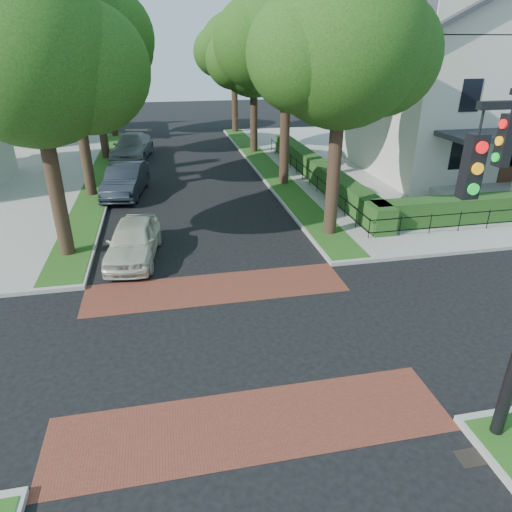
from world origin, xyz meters
The scene contains 21 objects.
ground centered at (0.00, 0.00, 0.00)m, with size 120.00×120.00×0.00m, color black.
sidewalk_ne centered at (19.50, 19.00, 0.07)m, with size 30.00×30.00×0.15m, color gray.
crosswalk_far centered at (0.00, 3.20, 0.01)m, with size 9.00×2.20×0.01m, color brown.
crosswalk_near centered at (0.00, -3.20, 0.01)m, with size 9.00×2.20×0.01m, color brown.
storm_drain centered at (4.30, -5.00, 0.01)m, with size 0.65×0.45×0.01m, color black.
grass_strip_ne centered at (5.40, 19.10, 0.16)m, with size 1.60×29.80×0.02m, color #184D16.
grass_strip_nw centered at (-5.40, 19.10, 0.16)m, with size 1.60×29.80×0.02m, color #184D16.
tree_right_near centered at (5.60, 7.24, 7.63)m, with size 7.75×6.67×10.66m.
tree_right_mid centered at (5.61, 15.25, 7.99)m, with size 8.25×7.09×11.22m.
tree_right_far centered at (5.60, 24.22, 6.91)m, with size 7.25×6.23×9.74m.
tree_right_back centered at (5.60, 33.23, 7.27)m, with size 7.50×6.45×10.20m.
tree_left_near centered at (-5.40, 7.23, 7.27)m, with size 7.50×6.45×10.20m.
tree_left_mid centered at (-5.39, 15.24, 8.34)m, with size 8.00×6.88×11.48m.
tree_left_far centered at (-5.40, 24.22, 7.12)m, with size 7.00×6.02×9.86m.
tree_left_back centered at (-5.40, 33.24, 7.41)m, with size 7.75×6.66×10.44m.
hedge_main_road centered at (7.70, 15.00, 0.75)m, with size 1.00×18.00×1.20m, color #1B4216.
fence_main_road centered at (6.90, 15.00, 0.60)m, with size 0.06×18.00×0.90m, color black, non-canonical shape.
house_victorian centered at (17.51, 15.92, 6.02)m, with size 13.00×13.05×12.48m.
parked_car_front centered at (-2.87, 6.28, 0.77)m, with size 1.81×4.50×1.53m, color beige.
parked_car_middle centered at (-3.60, 14.98, 0.85)m, with size 1.80×5.17×1.70m, color black.
parked_car_rear centered at (-3.60, 24.10, 0.85)m, with size 2.39×5.89×1.71m, color slate.
Camera 1 is at (-1.46, -10.72, 7.78)m, focal length 32.00 mm.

